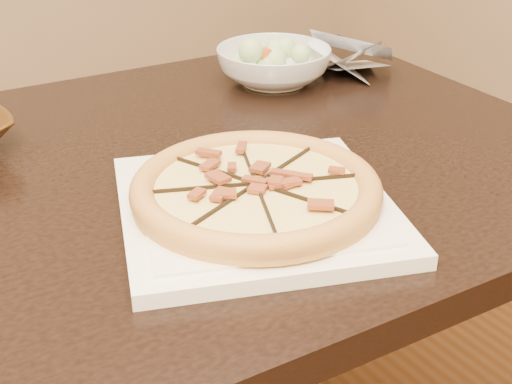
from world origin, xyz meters
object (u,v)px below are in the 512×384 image
Objects in this scene: plate at (256,207)px; pizza at (256,189)px; salad_bowl at (274,65)px; dining_table at (133,250)px.

pizza is (-0.00, 0.00, 0.02)m from plate.
salad_bowl reaches higher than pizza.
dining_table is 0.44m from salad_bowl.
salad_bowl is (0.28, 0.37, -0.00)m from pizza.
salad_bowl is (0.36, 0.20, 0.15)m from dining_table.
salad_bowl is at bearing 53.58° from pizza.
salad_bowl reaches higher than dining_table.
plate is 0.47m from salad_bowl.
salad_bowl is (0.28, 0.37, 0.02)m from plate.
dining_table is 6.65× the size of salad_bowl.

